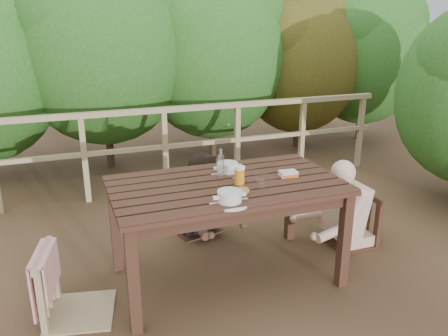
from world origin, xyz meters
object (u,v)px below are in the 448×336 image
object	(u,v)px
chair_right	(351,198)
chair_far	(194,190)
soup_near	(230,197)
beer_glass	(240,176)
chair_left	(74,253)
bread_roll	(242,191)
butter_tub	(288,175)
table	(226,232)
woman	(193,169)
diner_right	(357,174)
tumbler	(261,185)
soup_far	(228,168)
bottle	(221,165)

from	to	relation	value
chair_right	chair_far	bearing A→B (deg)	-119.73
soup_near	beer_glass	xyz separation A→B (m)	(0.19, 0.29, 0.03)
chair_left	bread_roll	xyz separation A→B (m)	(1.14, -0.17, 0.35)
beer_glass	chair_right	bearing A→B (deg)	11.04
chair_right	soup_near	bearing A→B (deg)	-68.91
bread_roll	butter_tub	size ratio (longest dim) A/B	0.84
table	butter_tub	world-z (taller)	butter_tub
table	soup_near	size ratio (longest dim) A/B	6.20
butter_tub	beer_glass	bearing A→B (deg)	-172.33
woman	beer_glass	xyz separation A→B (m)	(0.07, -0.97, 0.25)
butter_tub	table	bearing A→B (deg)	179.81
chair_far	diner_right	world-z (taller)	diner_right
chair_left	tumbler	bearing A→B (deg)	-83.40
tumbler	soup_far	bearing A→B (deg)	102.93
chair_far	beer_glass	xyz separation A→B (m)	(0.07, -0.95, 0.44)
beer_glass	soup_far	bearing A→B (deg)	87.09
soup_far	chair_far	bearing A→B (deg)	96.87
soup_near	tumbler	world-z (taller)	soup_near
chair_left	woman	distance (m)	1.51
chair_far	bottle	size ratio (longest dim) A/B	3.38
chair_far	bread_roll	world-z (taller)	bread_roll
chair_left	bread_roll	world-z (taller)	chair_left
diner_right	butter_tub	size ratio (longest dim) A/B	9.75
chair_far	tumbler	distance (m)	1.18
soup_far	tumbler	world-z (taller)	soup_far
soup_far	tumbler	distance (m)	0.43
chair_right	beer_glass	world-z (taller)	beer_glass
beer_glass	table	bearing A→B (deg)	141.25
tumbler	butter_tub	xyz separation A→B (m)	(0.30, 0.16, -0.01)
chair_far	bottle	xyz separation A→B (m)	(-0.03, -0.80, 0.49)
table	beer_glass	xyz separation A→B (m)	(0.08, -0.06, 0.47)
bread_roll	butter_tub	world-z (taller)	bread_roll
chair_far	diner_right	bearing A→B (deg)	-44.12
chair_far	diner_right	distance (m)	1.49
table	diner_right	size ratio (longest dim) A/B	1.30
soup_far	bottle	xyz separation A→B (m)	(-0.11, -0.13, 0.08)
chair_left	soup_far	size ratio (longest dim) A/B	3.39
woman	beer_glass	distance (m)	1.01
bread_roll	chair_right	bearing A→B (deg)	18.58
chair_far	bread_roll	xyz separation A→B (m)	(0.01, -1.14, 0.40)
chair_far	soup_near	size ratio (longest dim) A/B	3.05
diner_right	chair_left	bearing A→B (deg)	96.18
diner_right	bread_roll	xyz separation A→B (m)	(-1.27, -0.42, 0.17)
beer_glass	butter_tub	distance (m)	0.42
soup_far	bread_roll	xyz separation A→B (m)	(-0.07, -0.47, -0.01)
beer_glass	bottle	xyz separation A→B (m)	(-0.09, 0.15, 0.05)
bread_roll	tumbler	world-z (taller)	tumbler
diner_right	soup_near	size ratio (longest dim) A/B	4.77
butter_tub	chair_right	bearing A→B (deg)	19.98
bottle	butter_tub	world-z (taller)	bottle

